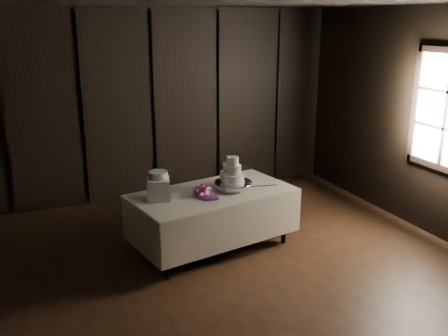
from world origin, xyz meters
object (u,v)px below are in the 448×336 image
wedding_cake (232,173)px  small_cake (158,175)px  box_pedestal (159,189)px  cake_stand (233,185)px  bouquet (203,192)px  display_table (213,218)px

wedding_cake → small_cake: (-0.94, 0.01, 0.08)m
wedding_cake → small_cake: 0.94m
box_pedestal → small_cake: (0.00, 0.00, 0.17)m
cake_stand → bouquet: bearing=-163.6°
display_table → bouquet: size_ratio=5.63×
bouquet → cake_stand: bearing=16.4°
wedding_cake → bouquet: 0.47m
cake_stand → wedding_cake: bearing=-150.3°
bouquet → small_cake: 0.57m
bouquet → small_cake: (-0.51, 0.13, 0.23)m
wedding_cake → small_cake: wedding_cake is taller
display_table → cake_stand: bearing=-9.6°
display_table → cake_stand: 0.48m
cake_stand → small_cake: 0.99m
display_table → wedding_cake: bearing=-12.6°
wedding_cake → cake_stand: bearing=43.7°
wedding_cake → small_cake: size_ratio=1.44×
small_cake → display_table: bearing=-0.3°
display_table → small_cake: size_ratio=9.43×
small_cake → cake_stand: bearing=0.3°
box_pedestal → display_table: bearing=-0.3°
cake_stand → wedding_cake: (-0.02, -0.01, 0.18)m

